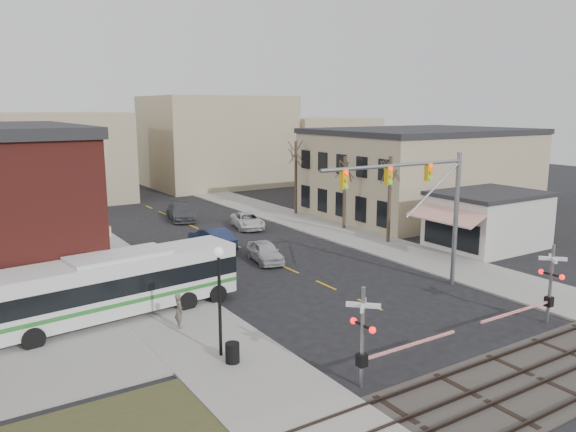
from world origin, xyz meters
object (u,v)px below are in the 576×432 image
object	(u,v)px
rr_crossing_east	(545,286)
car_a	(265,252)
pedestrian_far	(133,300)
street_lamp	(219,280)
car_c	(248,221)
traffic_signal_mast	(424,194)
rr_crossing_west	(371,336)
car_d	(181,212)
transit_bus	(120,283)
pedestrian_near	(179,311)
car_b	(212,238)
trash_bin	(232,353)

from	to	relation	value
rr_crossing_east	car_a	bearing A→B (deg)	108.48
car_a	pedestrian_far	distance (m)	12.23
street_lamp	car_c	xyz separation A→B (m)	(13.57, 22.53, -2.81)
traffic_signal_mast	rr_crossing_west	xyz separation A→B (m)	(-9.71, -6.89, -3.78)
car_c	rr_crossing_east	bearing A→B (deg)	-72.97
car_a	pedestrian_far	xyz separation A→B (m)	(-10.97, -5.41, 0.18)
car_a	car_d	xyz separation A→B (m)	(0.67, 16.98, 0.05)
transit_bus	car_c	size ratio (longest dim) A/B	2.59
rr_crossing_east	pedestrian_near	distance (m)	17.86
car_b	pedestrian_near	size ratio (longest dim) A/B	2.96
rr_crossing_west	car_b	size ratio (longest dim) A/B	1.11
car_d	pedestrian_far	size ratio (longest dim) A/B	3.41
pedestrian_far	car_c	bearing A→B (deg)	10.32
pedestrian_far	trash_bin	bearing A→B (deg)	-112.49
rr_crossing_west	car_d	bearing A→B (deg)	79.92
trash_bin	car_d	distance (m)	31.58
street_lamp	pedestrian_near	world-z (taller)	street_lamp
transit_bus	pedestrian_far	xyz separation A→B (m)	(0.51, -0.31, -0.90)
rr_crossing_east	pedestrian_near	world-z (taller)	rr_crossing_east
street_lamp	car_d	xyz separation A→B (m)	(9.95, 29.11, -2.72)
traffic_signal_mast	trash_bin	distance (m)	14.66
rr_crossing_east	trash_bin	distance (m)	15.62
rr_crossing_west	rr_crossing_east	bearing A→B (deg)	0.29
car_c	pedestrian_far	bearing A→B (deg)	-120.02
car_b	car_c	world-z (taller)	car_b
car_a	car_c	xyz separation A→B (m)	(4.29, 10.40, -0.05)
traffic_signal_mast	car_a	bearing A→B (deg)	112.26
rr_crossing_west	car_b	xyz separation A→B (m)	(3.84, 22.55, -1.14)
traffic_signal_mast	car_d	distance (m)	28.12
street_lamp	pedestrian_far	size ratio (longest dim) A/B	3.06
car_d	pedestrian_near	distance (m)	27.26
transit_bus	pedestrian_near	size ratio (longest dim) A/B	7.41
transit_bus	car_b	bearing A→B (deg)	46.20
transit_bus	street_lamp	size ratio (longest dim) A/B	2.64
transit_bus	car_a	xyz separation A→B (m)	(11.48, 5.10, -1.08)
rr_crossing_east	car_a	distance (m)	18.27
pedestrian_far	car_b	bearing A→B (deg)	12.85
rr_crossing_east	car_d	xyz separation A→B (m)	(-5.11, 34.27, -1.20)
transit_bus	car_a	distance (m)	12.60
rr_crossing_west	street_lamp	xyz separation A→B (m)	(-3.85, 5.22, 1.52)
rr_crossing_east	pedestrian_near	size ratio (longest dim) A/B	3.30
transit_bus	car_a	size ratio (longest dim) A/B	2.96
street_lamp	pedestrian_near	xyz separation A→B (m)	(-0.32, 3.87, -2.52)
car_c	car_d	xyz separation A→B (m)	(-3.62, 6.58, 0.10)
car_d	rr_crossing_east	bearing A→B (deg)	-69.68
pedestrian_near	pedestrian_far	xyz separation A→B (m)	(-1.36, 2.85, -0.07)
transit_bus	trash_bin	size ratio (longest dim) A/B	14.81
transit_bus	car_d	distance (m)	25.23
car_d	pedestrian_near	world-z (taller)	pedestrian_near
pedestrian_far	car_a	bearing A→B (deg)	-9.44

